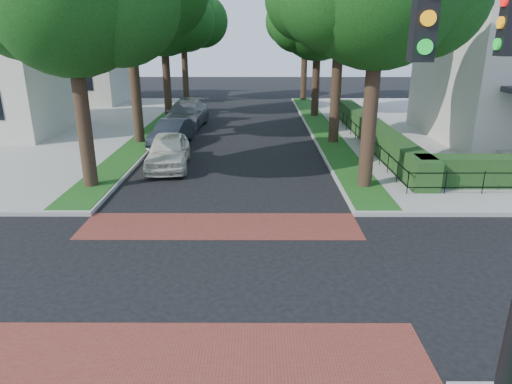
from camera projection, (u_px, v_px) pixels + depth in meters
ground at (211, 275)px, 11.79m from camera, size 120.00×120.00×0.00m
crosswalk_far at (221, 226)px, 14.81m from camera, size 9.00×2.20×0.01m
crosswalk_near at (195, 357)px, 8.76m from camera, size 9.00×2.20×0.01m
grass_strip_ne at (322, 128)px, 29.78m from camera, size 1.60×29.80×0.02m
grass_strip_nw at (157, 128)px, 29.82m from camera, size 1.60×29.80×0.02m
tree_right_far at (319, 20)px, 32.44m from camera, size 7.25×6.23×9.74m
tree_right_back at (307, 19)px, 40.84m from camera, size 7.50×6.45×10.20m
tree_left_far at (165, 17)px, 32.39m from camera, size 7.00×6.02×9.86m
tree_left_back at (184, 17)px, 40.83m from camera, size 7.75×6.66×10.44m
hedge_main_road at (373, 131)px, 25.71m from camera, size 1.00×18.00×1.20m
fence_main_road at (358, 134)px, 25.76m from camera, size 0.06×18.00×0.90m
house_left_far at (70, 45)px, 40.46m from camera, size 10.00×9.00×10.14m
parked_car_front at (168, 151)px, 21.18m from camera, size 2.27×4.78×1.58m
parked_car_middle at (172, 133)px, 25.57m from camera, size 2.15×4.48×1.42m
parked_car_rear at (186, 115)px, 30.60m from camera, size 2.81×5.97×1.68m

